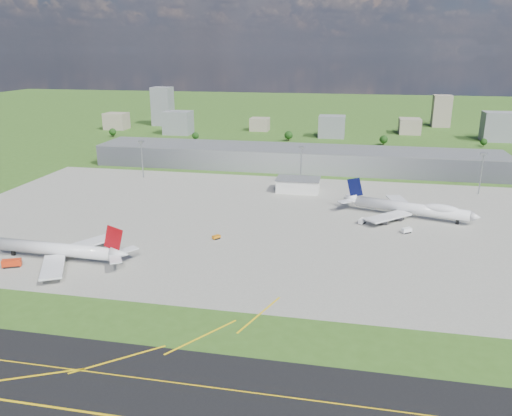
% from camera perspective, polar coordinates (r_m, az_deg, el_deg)
% --- Properties ---
extents(ground, '(1400.00, 1400.00, 0.00)m').
position_cam_1_polar(ground, '(363.99, 4.14, 4.07)').
color(ground, '#365B1C').
rests_on(ground, ground).
extents(apron, '(360.00, 190.00, 0.08)m').
position_cam_1_polar(apron, '(257.91, 3.28, -1.63)').
color(apron, gray).
rests_on(apron, ground).
extents(terminal, '(300.00, 42.00, 15.00)m').
position_cam_1_polar(terminal, '(376.88, 4.45, 5.70)').
color(terminal, gray).
rests_on(terminal, ground).
extents(ops_building, '(26.00, 16.00, 8.00)m').
position_cam_1_polar(ops_building, '(313.74, 4.82, 2.60)').
color(ops_building, silver).
rests_on(ops_building, ground).
extents(mast_west, '(3.50, 2.00, 25.90)m').
position_cam_1_polar(mast_west, '(353.48, -12.94, 6.20)').
color(mast_west, gray).
rests_on(mast_west, ground).
extents(mast_center, '(3.50, 2.00, 25.90)m').
position_cam_1_polar(mast_center, '(325.08, 5.19, 5.61)').
color(mast_center, gray).
rests_on(mast_center, ground).
extents(mast_east, '(3.50, 2.00, 25.90)m').
position_cam_1_polar(mast_east, '(332.57, 24.44, 4.37)').
color(mast_east, gray).
rests_on(mast_east, ground).
extents(airliner_red_twin, '(64.64, 50.40, 17.75)m').
position_cam_1_polar(airliner_red_twin, '(225.44, -21.47, -4.50)').
color(airliner_red_twin, silver).
rests_on(airliner_red_twin, ground).
extents(airliner_blue_quad, '(69.61, 53.51, 18.53)m').
position_cam_1_polar(airliner_blue_quad, '(275.55, 17.27, -0.03)').
color(airliner_blue_quad, silver).
rests_on(airliner_blue_quad, ground).
extents(fire_truck, '(7.84, 5.57, 3.29)m').
position_cam_1_polar(fire_truck, '(227.90, -26.13, -5.71)').
color(fire_truck, red).
rests_on(fire_truck, ground).
extents(tug_yellow, '(3.96, 4.10, 1.80)m').
position_cam_1_polar(tug_yellow, '(235.18, -4.56, -3.36)').
color(tug_yellow, orange).
rests_on(tug_yellow, ground).
extents(van_white_near, '(4.06, 5.69, 2.64)m').
position_cam_1_polar(van_white_near, '(260.63, 12.02, -1.49)').
color(van_white_near, silver).
rests_on(van_white_near, ground).
extents(van_white_far, '(5.45, 4.81, 2.58)m').
position_cam_1_polar(van_white_far, '(252.73, 16.82, -2.49)').
color(van_white_far, white).
rests_on(van_white_far, ground).
extents(bldg_far_w, '(24.00, 20.00, 18.00)m').
position_cam_1_polar(bldg_far_w, '(588.70, -15.66, 9.55)').
color(bldg_far_w, gray).
rests_on(bldg_far_w, ground).
extents(bldg_w, '(28.00, 22.00, 24.00)m').
position_cam_1_polar(bldg_w, '(538.56, -8.90, 9.61)').
color(bldg_w, slate).
rests_on(bldg_w, ground).
extents(bldg_cw, '(20.00, 18.00, 14.00)m').
position_cam_1_polar(bldg_cw, '(556.50, 0.43, 9.55)').
color(bldg_cw, gray).
rests_on(bldg_cw, ground).
extents(bldg_c, '(26.00, 20.00, 22.00)m').
position_cam_1_polar(bldg_c, '(517.20, 8.65, 9.19)').
color(bldg_c, slate).
rests_on(bldg_c, ground).
extents(bldg_ce, '(22.00, 24.00, 16.00)m').
position_cam_1_polar(bldg_ce, '(559.68, 17.15, 8.93)').
color(bldg_ce, gray).
rests_on(bldg_ce, ground).
extents(bldg_e, '(30.00, 22.00, 28.00)m').
position_cam_1_polar(bldg_e, '(543.84, 25.98, 8.36)').
color(bldg_e, slate).
rests_on(bldg_e, ground).
extents(bldg_tall_w, '(22.00, 20.00, 44.00)m').
position_cam_1_polar(bldg_tall_w, '(607.18, -10.62, 11.36)').
color(bldg_tall_w, slate).
rests_on(bldg_tall_w, ground).
extents(bldg_tall_e, '(20.00, 18.00, 36.00)m').
position_cam_1_polar(bldg_tall_e, '(622.71, 20.44, 10.35)').
color(bldg_tall_e, gray).
rests_on(bldg_tall_e, ground).
extents(tree_far_w, '(7.20, 7.20, 8.80)m').
position_cam_1_polar(tree_far_w, '(536.11, -16.07, 8.37)').
color(tree_far_w, '#382314').
rests_on(tree_far_w, ground).
extents(tree_w, '(6.75, 6.75, 8.25)m').
position_cam_1_polar(tree_w, '(497.20, -6.94, 8.21)').
color(tree_w, '#382314').
rests_on(tree_w, ground).
extents(tree_c, '(8.10, 8.10, 9.90)m').
position_cam_1_polar(tree_c, '(491.84, 3.74, 8.31)').
color(tree_c, '#382314').
rests_on(tree_c, ground).
extents(tree_e, '(7.65, 7.65, 9.35)m').
position_cam_1_polar(tree_e, '(483.73, 14.38, 7.61)').
color(tree_e, '#382314').
rests_on(tree_e, ground).
extents(tree_far_e, '(6.30, 6.30, 7.70)m').
position_cam_1_polar(tree_far_e, '(506.77, 24.59, 6.89)').
color(tree_far_e, '#382314').
rests_on(tree_far_e, ground).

